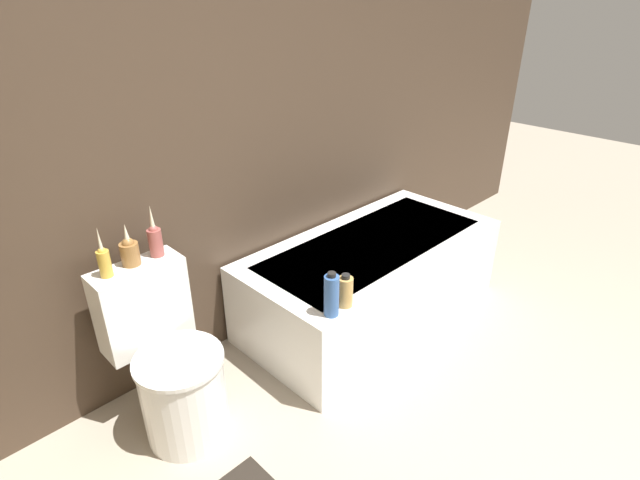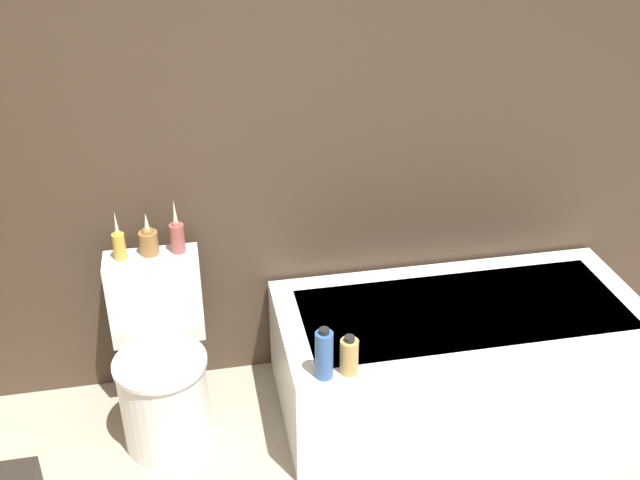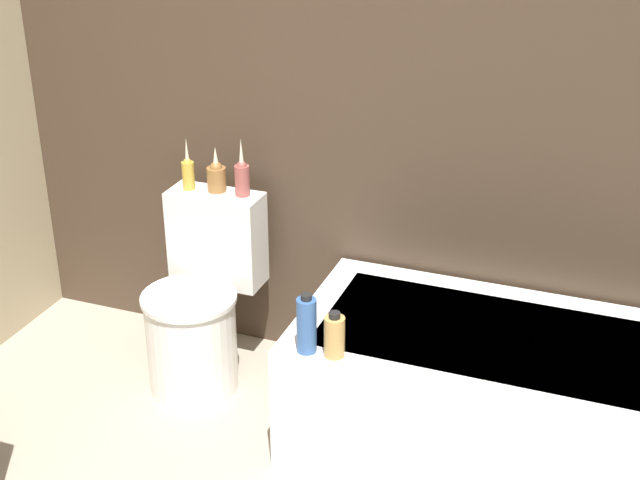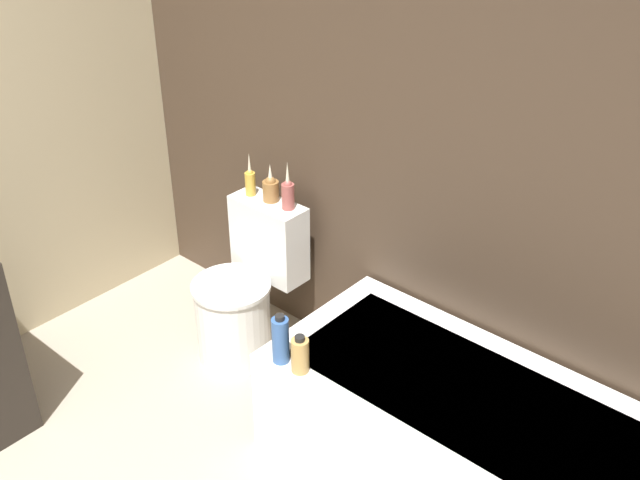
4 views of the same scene
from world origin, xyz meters
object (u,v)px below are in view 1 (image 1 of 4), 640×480
(vase_silver, at_px, (129,251))
(vase_bronze, at_px, (155,239))
(toilet, at_px, (171,367))
(bathtub, at_px, (371,278))
(vase_gold, at_px, (104,261))
(shampoo_bottle_tall, at_px, (332,295))
(shampoo_bottle_short, at_px, (345,291))

(vase_silver, xyz_separation_m, vase_bronze, (0.12, -0.00, 0.01))
(vase_bronze, bearing_deg, toilet, -120.00)
(bathtub, xyz_separation_m, vase_silver, (-1.31, 0.27, 0.58))
(bathtub, height_order, vase_gold, vase_gold)
(vase_gold, height_order, shampoo_bottle_tall, vase_gold)
(vase_gold, bearing_deg, shampoo_bottle_tall, -37.58)
(toilet, relative_size, shampoo_bottle_tall, 3.45)
(vase_gold, distance_m, shampoo_bottle_short, 1.05)
(toilet, bearing_deg, vase_silver, 90.00)
(bathtub, xyz_separation_m, vase_bronze, (-1.19, 0.26, 0.60))
(vase_bronze, xyz_separation_m, shampoo_bottle_short, (0.60, -0.58, -0.28))
(bathtub, bearing_deg, toilet, 177.48)
(vase_silver, height_order, vase_bronze, vase_bronze)
(toilet, bearing_deg, vase_bronze, 60.00)
(bathtub, relative_size, toilet, 2.11)
(vase_silver, distance_m, vase_bronze, 0.12)
(vase_bronze, xyz_separation_m, shampoo_bottle_tall, (0.51, -0.59, -0.25))
(vase_bronze, height_order, shampoo_bottle_short, vase_bronze)
(toilet, height_order, shampoo_bottle_short, toilet)
(vase_bronze, distance_m, shampoo_bottle_short, 0.88)
(vase_gold, distance_m, vase_silver, 0.12)
(shampoo_bottle_tall, bearing_deg, vase_silver, 136.50)
(vase_gold, bearing_deg, shampoo_bottle_short, -33.92)
(vase_silver, height_order, shampoo_bottle_short, vase_silver)
(bathtub, distance_m, shampoo_bottle_short, 0.74)
(bathtub, distance_m, vase_gold, 1.56)
(vase_silver, height_order, shampoo_bottle_tall, vase_silver)
(toilet, bearing_deg, shampoo_bottle_tall, -31.55)
(toilet, bearing_deg, vase_gold, 122.10)
(vase_bronze, bearing_deg, bathtub, -12.38)
(bathtub, xyz_separation_m, shampoo_bottle_short, (-0.59, -0.32, 0.32))
(bathtub, bearing_deg, shampoo_bottle_tall, -154.65)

